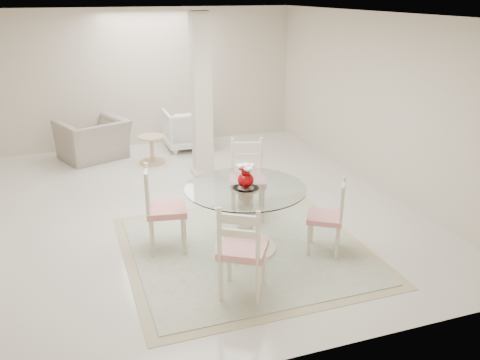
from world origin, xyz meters
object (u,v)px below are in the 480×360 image
object	(u,v)px
column	(201,97)
recliner_taupe	(93,140)
red_vase	(246,176)
side_table	(152,151)
dining_table	(245,219)
dining_chair_north	(247,173)
dining_chair_south	(241,245)
dining_chair_west	(160,203)
dining_chair_east	(331,212)
armchair_white	(187,129)

from	to	relation	value
column	recliner_taupe	world-z (taller)	column
red_vase	side_table	distance (m)	3.84
dining_table	dining_chair_north	world-z (taller)	dining_chair_north
dining_table	dining_chair_north	xyz separation A→B (m)	(0.37, 0.96, 0.22)
dining_chair_south	recliner_taupe	bearing A→B (deg)	-47.09
column	dining_chair_west	size ratio (longest dim) A/B	2.30
dining_chair_east	dining_chair_north	size ratio (longest dim) A/B	0.84
red_vase	dining_chair_north	xyz separation A→B (m)	(0.37, 0.96, -0.34)
red_vase	dining_chair_east	bearing A→B (deg)	-22.19
dining_table	red_vase	distance (m)	0.55
recliner_taupe	armchair_white	world-z (taller)	armchair_white
column	dining_chair_south	xyz separation A→B (m)	(-0.63, -3.77, -0.74)
column	dining_table	distance (m)	2.98
side_table	dining_chair_east	bearing A→B (deg)	-71.02
dining_chair_east	side_table	distance (m)	4.37
red_vase	dining_chair_west	distance (m)	1.09
red_vase	side_table	world-z (taller)	red_vase
column	side_table	bearing A→B (deg)	128.45
column	recliner_taupe	distance (m)	2.48
column	dining_chair_east	bearing A→B (deg)	-77.80
dining_chair_west	armchair_white	size ratio (longest dim) A/B	1.36
recliner_taupe	dining_chair_west	bearing A→B (deg)	74.73
dining_chair_east	dining_chair_south	distance (m)	1.44
dining_chair_south	armchair_white	xyz separation A→B (m)	(0.74, 5.39, -0.22)
column	dining_table	world-z (taller)	column
dining_table	side_table	xyz separation A→B (m)	(-0.48, 3.74, -0.19)
red_vase	dining_chair_west	size ratio (longest dim) A/B	0.25
dining_table	dining_chair_north	bearing A→B (deg)	68.88
dining_chair_north	dining_chair_west	size ratio (longest dim) A/B	1.03
dining_table	dining_chair_north	distance (m)	1.05
dining_chair_south	dining_chair_east	bearing A→B (deg)	-125.50
dining_chair_north	armchair_white	size ratio (longest dim) A/B	1.40
column	dining_chair_east	size ratio (longest dim) A/B	2.65
recliner_taupe	side_table	xyz separation A→B (m)	(0.99, -0.60, -0.14)
column	armchair_white	distance (m)	1.88
dining_table	dining_chair_south	xyz separation A→B (m)	(-0.39, -0.95, 0.19)
dining_chair_east	dining_chair_west	xyz separation A→B (m)	(-1.90, 0.74, 0.08)
dining_chair_west	side_table	bearing A→B (deg)	1.49
column	dining_chair_north	bearing A→B (deg)	-86.19
dining_chair_west	armchair_white	distance (m)	4.29
dining_chair_west	recliner_taupe	size ratio (longest dim) A/B	1.02
dining_table	red_vase	bearing A→B (deg)	-18.43
red_vase	armchair_white	bearing A→B (deg)	85.45
dining_chair_east	dining_chair_south	xyz separation A→B (m)	(-1.33, -0.57, 0.08)
dining_chair_west	armchair_white	xyz separation A→B (m)	(1.31, 4.08, -0.22)
red_vase	dining_chair_north	size ratio (longest dim) A/B	0.24
dining_table	armchair_white	distance (m)	4.46
red_vase	armchair_white	size ratio (longest dim) A/B	0.34
dining_table	dining_chair_east	world-z (taller)	dining_chair_east
dining_table	red_vase	xyz separation A→B (m)	(0.00, -0.00, 0.55)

